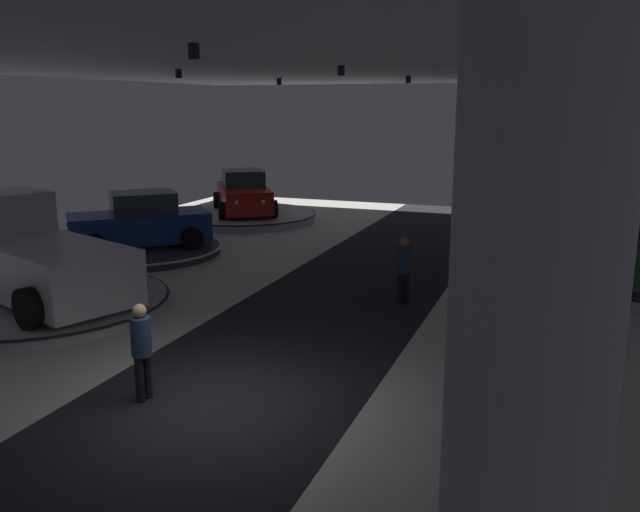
# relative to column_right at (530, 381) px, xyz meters

# --- Properties ---
(ground) EXTENTS (24.00, 44.00, 0.06)m
(ground) POSITION_rel_column_right_xyz_m (-4.78, 3.99, -2.77)
(ground) COLOR silver
(ceiling_with_spotlights) EXTENTS (24.00, 44.00, 0.39)m
(ceiling_with_spotlights) POSITION_rel_column_right_xyz_m (-4.78, 3.99, 2.80)
(ceiling_with_spotlights) COLOR silver
(column_right) EXTENTS (1.15, 1.15, 5.50)m
(column_right) POSITION_rel_column_right_xyz_m (0.00, 0.00, 0.00)
(column_right) COLOR silver
(column_right) RESTS_ON ground
(display_platform_deep_left) EXTENTS (5.78, 5.78, 0.32)m
(display_platform_deep_left) POSITION_rel_column_right_xyz_m (-12.04, 19.30, -2.57)
(display_platform_deep_left) COLOR #B7B7BC
(display_platform_deep_left) RESTS_ON ground
(display_car_deep_left) EXTENTS (3.81, 4.50, 1.71)m
(display_car_deep_left) POSITION_rel_column_right_xyz_m (-12.06, 19.32, -1.67)
(display_car_deep_left) COLOR red
(display_car_deep_left) RESTS_ON display_platform_deep_left
(display_platform_far_left) EXTENTS (5.01, 5.01, 0.25)m
(display_platform_far_left) POSITION_rel_column_right_xyz_m (-12.27, 12.62, -2.61)
(display_platform_far_left) COLOR #333338
(display_platform_far_left) RESTS_ON ground
(display_car_far_left) EXTENTS (4.32, 4.16, 1.71)m
(display_car_far_left) POSITION_rel_column_right_xyz_m (-12.24, 12.64, -1.74)
(display_car_far_left) COLOR navy
(display_car_far_left) RESTS_ON display_platform_far_left
(display_platform_mid_left) EXTENTS (5.68, 5.68, 0.26)m
(display_platform_mid_left) POSITION_rel_column_right_xyz_m (-10.95, 7.00, -2.61)
(display_platform_mid_left) COLOR #B7B7BC
(display_platform_mid_left) RESTS_ON ground
(pickup_truck_mid_left) EXTENTS (5.70, 4.09, 2.30)m
(pickup_truck_mid_left) POSITION_rel_column_right_xyz_m (-11.25, 7.11, -1.56)
(pickup_truck_mid_left) COLOR silver
(pickup_truck_mid_left) RESTS_ON display_platform_mid_left
(visitor_walking_near) EXTENTS (0.32, 0.32, 1.59)m
(visitor_walking_near) POSITION_rel_column_right_xyz_m (-3.32, 10.32, -1.84)
(visitor_walking_near) COLOR black
(visitor_walking_near) RESTS_ON ground
(visitor_walking_far) EXTENTS (0.32, 0.32, 1.59)m
(visitor_walking_far) POSITION_rel_column_right_xyz_m (-5.92, 3.74, -1.84)
(visitor_walking_far) COLOR black
(visitor_walking_far) RESTS_ON ground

